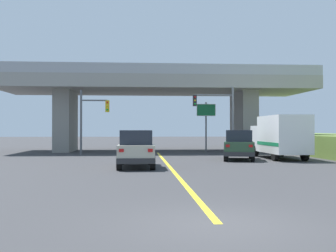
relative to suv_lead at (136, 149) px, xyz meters
name	(u,v)px	position (x,y,z in m)	size (l,w,h in m)	color
ground	(156,151)	(1.85, 17.17, -1.01)	(160.00, 160.00, 0.00)	#353538
overpass_bridge	(156,94)	(1.85, 17.17, 4.52)	(28.99, 9.11, 7.75)	gray
lane_divider_stripe	(170,167)	(1.85, 0.25, -1.01)	(0.20, 27.68, 0.01)	yellow
suv_lead	(136,149)	(0.00, 0.00, 0.00)	(1.95, 4.47, 2.02)	#B7B29E
suv_crossing	(239,145)	(6.92, 5.01, 0.00)	(2.86, 4.65, 2.02)	#2D4C33
box_truck	(280,136)	(10.07, 5.90, 0.58)	(2.33, 6.73, 3.01)	silver
traffic_signal_nearside	(219,111)	(7.06, 12.43, 2.64)	(3.55, 0.36, 5.71)	slate
traffic_signal_farside	(91,115)	(-3.77, 11.66, 2.25)	(2.39, 0.36, 5.31)	#56595E
highway_sign	(206,115)	(6.35, 15.03, 2.38)	(1.75, 0.17, 4.57)	#56595E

